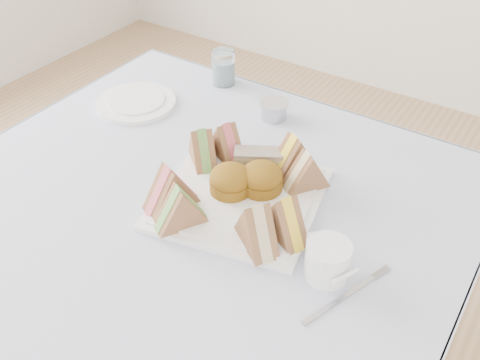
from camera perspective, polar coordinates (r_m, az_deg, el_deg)
The scene contains 20 objects.
table at distance 1.30m, azimuth -5.17°, elevation -15.75°, with size 0.90×0.90×0.74m, color brown.
tablecloth at distance 1.02m, azimuth -6.35°, elevation -3.50°, with size 1.02×1.02×0.01m, color #9EA9D0.
serving_plate at distance 1.03m, azimuth 0.00°, elevation -1.90°, with size 0.30×0.30×0.01m, color white.
sandwich_fl_a at distance 0.99m, azimuth -7.46°, elevation -0.68°, with size 0.10×0.05×0.09m, color #9D6C42, non-canonical shape.
sandwich_fl_b at distance 0.95m, azimuth -6.43°, elevation -2.71°, with size 0.10×0.04×0.08m, color #9D6C42, non-canonical shape.
sandwich_fr_a at distance 0.93m, azimuth 4.79°, elevation -3.89°, with size 0.10×0.05×0.09m, color #9D6C42, non-canonical shape.
sandwich_fr_b at distance 0.91m, azimuth 1.80°, elevation -4.77°, with size 0.10×0.05×0.09m, color #9D6C42, non-canonical shape.
sandwich_bl_a at distance 1.09m, azimuth -4.06°, elevation 3.63°, with size 0.09×0.04×0.08m, color #9D6C42, non-canonical shape.
sandwich_bl_b at distance 1.11m, azimuth -1.47°, elevation 4.28°, with size 0.09×0.04×0.08m, color #9D6C42, non-canonical shape.
sandwich_br_a at distance 1.04m, azimuth 7.12°, elevation 1.10°, with size 0.09×0.04×0.08m, color #9D6C42, non-canonical shape.
sandwich_br_b at distance 1.07m, azimuth 5.71°, elevation 2.81°, with size 0.10×0.05×0.09m, color #9D6C42, non-canonical shape.
scone_left at distance 1.02m, azimuth -1.01°, elevation -0.01°, with size 0.08×0.08×0.06m, color #8D6519.
scone_right at distance 1.03m, azimuth 2.31°, elevation 0.21°, with size 0.08×0.08×0.06m, color #8D6519.
pastry_slice at distance 1.08m, azimuth 1.98°, elevation 2.14°, with size 0.10×0.04×0.05m, color tan.
side_plate at distance 1.35m, azimuth -11.01°, elevation 8.10°, with size 0.19×0.19×0.01m, color white.
water_glass at distance 1.41m, azimuth -1.78°, elevation 11.91°, with size 0.06×0.06×0.09m, color white.
tea_strainer at distance 1.27m, azimuth 3.66°, elevation 7.37°, with size 0.07×0.07×0.04m, color #ADACB2.
knife at distance 0.98m, azimuth 4.90°, elevation -5.22°, with size 0.01×0.17×0.00m, color #ADACB2.
fork at distance 0.88m, azimuth 10.61°, elevation -12.42°, with size 0.01×0.16×0.00m, color #ADACB2.
creamer_jug at distance 0.89m, azimuth 9.33°, elevation -8.47°, with size 0.08×0.08×0.07m, color white.
Camera 1 is at (0.51, -0.57, 1.43)m, focal length 40.00 mm.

